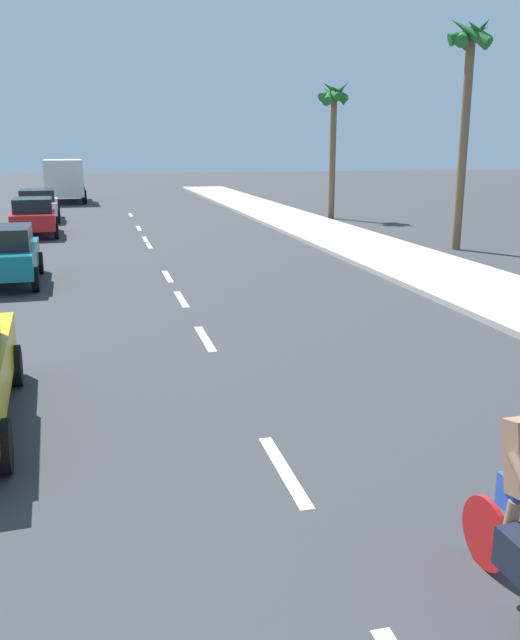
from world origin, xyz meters
name	(u,v)px	position (x,y,z in m)	size (l,w,h in m)	color
ground_plane	(168,277)	(0.00, 20.00, 0.00)	(160.00, 160.00, 0.00)	#38383A
sidewalk_strip	(388,254)	(7.71, 22.00, 0.07)	(3.60, 80.00, 0.14)	#B2ADA3
lane_stripe_2	(284,470)	(0.00, 7.84, 0.00)	(0.16, 1.80, 0.01)	white
lane_stripe_3	(205,338)	(0.00, 13.48, 0.00)	(0.16, 1.80, 0.01)	white
lane_stripe_4	(181,299)	(0.00, 17.06, 0.00)	(0.16, 1.80, 0.01)	white
lane_stripe_5	(168,276)	(0.00, 20.12, 0.00)	(0.16, 1.80, 0.01)	white
lane_stripe_6	(149,245)	(0.00, 26.65, 0.00)	(0.16, 1.80, 0.01)	white
lane_stripe_7	(145,240)	(0.00, 28.25, 0.00)	(0.16, 1.80, 0.01)	white
lane_stripe_8	(139,228)	(0.00, 32.21, 0.00)	(0.16, 1.80, 0.01)	white
lane_stripe_9	(131,215)	(0.00, 38.64, 0.00)	(0.16, 1.80, 0.01)	white
parked_car_teal	(5,253)	(-4.35, 20.09, 0.83)	(1.87, 3.85, 1.57)	#14727A
parked_car_red	(34,216)	(-4.40, 30.61, 0.84)	(2.06, 4.18, 1.57)	red
parked_car_white	(38,204)	(-4.64, 36.67, 0.84)	(2.16, 4.45, 1.57)	white
delivery_truck	(64,179)	(-3.75, 48.40, 1.50)	(2.83, 6.31, 2.80)	maroon
palm_tree_far	(469,71)	(10.77, 22.88, 6.13)	(1.67, 1.72, 8.06)	brown
palm_tree_distant	(334,107)	(10.02, 34.21, 5.54)	(1.75, 1.90, 6.95)	brown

